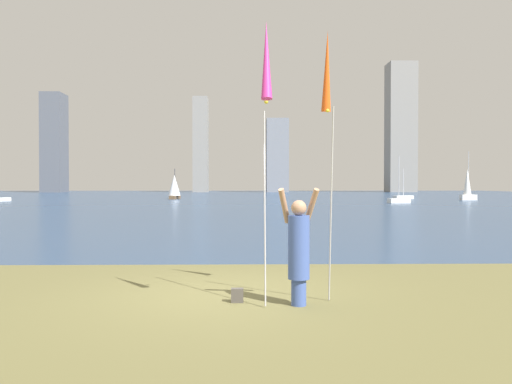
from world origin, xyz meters
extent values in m
cube|color=navy|center=(0.00, 61.58, -0.06)|extent=(120.00, 116.84, 0.12)
cube|color=#33301C|center=(0.00, 3.16, -0.02)|extent=(120.00, 0.70, 0.02)
cylinder|color=#3F59A5|center=(1.25, -0.87, 0.21)|extent=(0.23, 0.23, 0.41)
cylinder|color=#3F59A5|center=(1.25, -0.87, 0.90)|extent=(0.33, 0.33, 0.98)
sphere|color=tan|center=(1.25, -0.87, 1.51)|extent=(0.24, 0.24, 0.24)
cylinder|color=tan|center=(1.03, -0.74, 1.53)|extent=(0.24, 0.38, 0.56)
cylinder|color=tan|center=(1.46, -0.74, 1.53)|extent=(0.24, 0.38, 0.56)
cylinder|color=#B2B2B7|center=(0.73, -0.74, 1.54)|extent=(0.02, 0.56, 3.03)
cone|color=#D83399|center=(0.73, -1.38, 3.66)|extent=(0.16, 0.36, 1.19)
sphere|color=yellow|center=(0.73, -1.27, 3.07)|extent=(0.06, 0.06, 0.06)
cylinder|color=#B2B2B7|center=(1.77, -0.74, 1.54)|extent=(0.02, 0.40, 3.05)
cone|color=#F25919|center=(1.77, -0.29, 3.72)|extent=(0.16, 0.32, 1.31)
sphere|color=yellow|center=(1.77, -0.37, 3.07)|extent=(0.06, 0.06, 0.06)
cube|color=#4C4742|center=(0.30, -0.64, 0.11)|extent=(0.19, 0.12, 0.22)
cube|color=white|center=(14.93, 39.74, 0.22)|extent=(2.24, 1.34, 0.44)
cylinder|color=silver|center=(14.93, 39.74, 2.43)|extent=(0.06, 0.06, 3.99)
cube|color=white|center=(19.23, 52.35, 0.20)|extent=(2.69, 1.79, 0.41)
cylinder|color=silver|center=(19.23, 52.35, 1.99)|extent=(0.08, 0.08, 3.17)
cube|color=brown|center=(-8.00, 52.85, 0.21)|extent=(1.02, 2.94, 0.42)
cylinder|color=#47474C|center=(-8.00, 52.85, 2.01)|extent=(0.09, 0.09, 3.20)
cone|color=white|center=(-8.03, 52.64, 1.64)|extent=(1.60, 1.60, 2.44)
cube|color=white|center=(24.95, 47.51, 0.31)|extent=(1.68, 0.82, 0.63)
cylinder|color=silver|center=(24.95, 47.51, 3.00)|extent=(0.06, 0.06, 4.75)
cone|color=white|center=(24.83, 47.51, 2.05)|extent=(0.85, 0.85, 2.85)
cube|color=#565B66|center=(-38.92, 98.28, 10.14)|extent=(4.07, 5.47, 20.27)
cube|color=gray|center=(-8.94, 99.35, 9.87)|extent=(3.03, 4.13, 19.74)
cube|color=gray|center=(7.05, 99.07, 7.63)|extent=(4.56, 4.44, 15.26)
cube|color=gray|center=(33.43, 100.49, 13.66)|extent=(5.75, 5.08, 27.32)
camera|label=1|loc=(0.43, -8.79, 1.89)|focal=36.27mm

